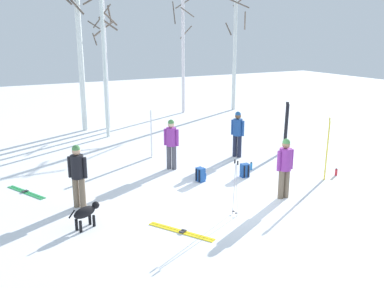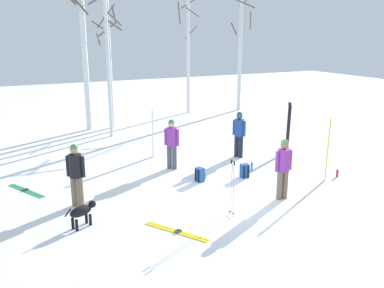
{
  "view_description": "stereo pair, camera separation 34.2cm",
  "coord_description": "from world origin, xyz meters",
  "px_view_note": "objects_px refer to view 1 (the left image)",
  "views": [
    {
      "loc": [
        -5.74,
        -9.0,
        4.5
      ],
      "look_at": [
        0.31,
        2.53,
        1.0
      ],
      "focal_mm": 39.01,
      "sensor_mm": 36.0,
      "label": 1
    },
    {
      "loc": [
        -5.44,
        -9.15,
        4.5
      ],
      "look_at": [
        0.31,
        2.53,
        1.0
      ],
      "focal_mm": 39.01,
      "sensor_mm": 36.0,
      "label": 2
    }
  ],
  "objects_px": {
    "ski_poles_0": "(236,186)",
    "birch_tree_4": "(105,52)",
    "birch_tree_5": "(183,47)",
    "birch_tree_6": "(235,42)",
    "person_0": "(285,164)",
    "person_1": "(78,172)",
    "person_2": "(238,131)",
    "ski_pair_planted_0": "(286,127)",
    "ski_pair_lying_0": "(181,232)",
    "backpack_0": "(201,175)",
    "person_3": "(171,141)",
    "ski_pair_planted_2": "(151,134)",
    "dog": "(86,213)",
    "birch_tree_2": "(80,46)",
    "water_bottle_0": "(336,172)",
    "birch_tree_3": "(104,53)",
    "ski_pair_lying_1": "(26,192)",
    "ski_pair_planted_1": "(327,150)",
    "water_bottle_1": "(251,166)",
    "backpack_1": "(245,170)"
  },
  "relations": [
    {
      "from": "ski_poles_0",
      "to": "birch_tree_4",
      "type": "distance_m",
      "value": 11.56
    },
    {
      "from": "person_1",
      "to": "backpack_0",
      "type": "height_order",
      "value": "person_1"
    },
    {
      "from": "person_3",
      "to": "ski_pair_planted_0",
      "type": "relative_size",
      "value": 0.88
    },
    {
      "from": "person_2",
      "to": "birch_tree_2",
      "type": "height_order",
      "value": "birch_tree_2"
    },
    {
      "from": "person_2",
      "to": "birch_tree_5",
      "type": "height_order",
      "value": "birch_tree_5"
    },
    {
      "from": "dog",
      "to": "ski_pair_planted_0",
      "type": "xyz_separation_m",
      "value": [
        8.46,
        2.95,
        0.58
      ]
    },
    {
      "from": "dog",
      "to": "birch_tree_5",
      "type": "bearing_deg",
      "value": 54.58
    },
    {
      "from": "water_bottle_0",
      "to": "birch_tree_4",
      "type": "relative_size",
      "value": 0.03
    },
    {
      "from": "person_3",
      "to": "ski_pair_planted_2",
      "type": "xyz_separation_m",
      "value": [
        -0.07,
        1.6,
        -0.1
      ]
    },
    {
      "from": "water_bottle_1",
      "to": "birch_tree_2",
      "type": "distance_m",
      "value": 9.95
    },
    {
      "from": "ski_pair_lying_0",
      "to": "water_bottle_0",
      "type": "xyz_separation_m",
      "value": [
        6.21,
        1.21,
        0.1
      ]
    },
    {
      "from": "ski_pair_lying_1",
      "to": "birch_tree_5",
      "type": "height_order",
      "value": "birch_tree_5"
    },
    {
      "from": "ski_pair_planted_0",
      "to": "person_3",
      "type": "bearing_deg",
      "value": 178.71
    },
    {
      "from": "dog",
      "to": "ski_pair_planted_1",
      "type": "distance_m",
      "value": 7.48
    },
    {
      "from": "birch_tree_6",
      "to": "ski_pair_planted_2",
      "type": "bearing_deg",
      "value": -139.69
    },
    {
      "from": "person_1",
      "to": "backpack_1",
      "type": "bearing_deg",
      "value": -0.5
    },
    {
      "from": "dog",
      "to": "birch_tree_2",
      "type": "bearing_deg",
      "value": 76.4
    },
    {
      "from": "birch_tree_5",
      "to": "birch_tree_6",
      "type": "xyz_separation_m",
      "value": [
        3.08,
        -0.58,
        0.22
      ]
    },
    {
      "from": "ski_pair_lying_1",
      "to": "ski_poles_0",
      "type": "distance_m",
      "value": 6.16
    },
    {
      "from": "ski_pair_lying_0",
      "to": "ski_poles_0",
      "type": "bearing_deg",
      "value": 7.44
    },
    {
      "from": "person_0",
      "to": "ski_poles_0",
      "type": "relative_size",
      "value": 1.18
    },
    {
      "from": "backpack_0",
      "to": "ski_pair_planted_0",
      "type": "bearing_deg",
      "value": 17.32
    },
    {
      "from": "ski_pair_lying_1",
      "to": "water_bottle_1",
      "type": "xyz_separation_m",
      "value": [
        7.0,
        -1.34,
        0.12
      ]
    },
    {
      "from": "person_0",
      "to": "person_1",
      "type": "distance_m",
      "value": 5.57
    },
    {
      "from": "person_0",
      "to": "birch_tree_4",
      "type": "bearing_deg",
      "value": 99.16
    },
    {
      "from": "person_2",
      "to": "ski_pair_planted_0",
      "type": "bearing_deg",
      "value": -7.92
    },
    {
      "from": "birch_tree_4",
      "to": "person_0",
      "type": "bearing_deg",
      "value": -80.84
    },
    {
      "from": "birch_tree_3",
      "to": "birch_tree_4",
      "type": "relative_size",
      "value": 1.02
    },
    {
      "from": "person_1",
      "to": "ski_pair_planted_0",
      "type": "relative_size",
      "value": 0.88
    },
    {
      "from": "backpack_0",
      "to": "birch_tree_5",
      "type": "xyz_separation_m",
      "value": [
        4.69,
        10.59,
        3.49
      ]
    },
    {
      "from": "person_0",
      "to": "ski_pair_lying_1",
      "type": "relative_size",
      "value": 1.09
    },
    {
      "from": "person_3",
      "to": "birch_tree_3",
      "type": "height_order",
      "value": "birch_tree_3"
    },
    {
      "from": "ski_pair_planted_2",
      "to": "ski_poles_0",
      "type": "height_order",
      "value": "ski_pair_planted_2"
    },
    {
      "from": "backpack_0",
      "to": "water_bottle_0",
      "type": "xyz_separation_m",
      "value": [
        4.15,
        -1.57,
        -0.1
      ]
    },
    {
      "from": "birch_tree_5",
      "to": "backpack_0",
      "type": "bearing_deg",
      "value": -113.88
    },
    {
      "from": "person_2",
      "to": "birch_tree_6",
      "type": "height_order",
      "value": "birch_tree_6"
    },
    {
      "from": "water_bottle_0",
      "to": "birch_tree_2",
      "type": "height_order",
      "value": "birch_tree_2"
    },
    {
      "from": "person_3",
      "to": "birch_tree_5",
      "type": "relative_size",
      "value": 0.24
    },
    {
      "from": "ski_pair_planted_1",
      "to": "birch_tree_5",
      "type": "xyz_separation_m",
      "value": [
        1.17,
        12.3,
        2.71
      ]
    },
    {
      "from": "birch_tree_3",
      "to": "ski_pair_planted_1",
      "type": "bearing_deg",
      "value": -63.23
    },
    {
      "from": "water_bottle_0",
      "to": "birch_tree_4",
      "type": "distance_m",
      "value": 11.69
    },
    {
      "from": "person_1",
      "to": "water_bottle_0",
      "type": "distance_m",
      "value": 8.11
    },
    {
      "from": "birch_tree_6",
      "to": "ski_poles_0",
      "type": "bearing_deg",
      "value": -123.04
    },
    {
      "from": "ski_pair_planted_2",
      "to": "backpack_0",
      "type": "distance_m",
      "value": 3.21
    },
    {
      "from": "ski_pair_planted_2",
      "to": "birch_tree_3",
      "type": "distance_m",
      "value": 4.78
    },
    {
      "from": "ski_pair_lying_0",
      "to": "birch_tree_5",
      "type": "distance_m",
      "value": 15.42
    },
    {
      "from": "person_1",
      "to": "ski_pair_lying_1",
      "type": "relative_size",
      "value": 1.09
    },
    {
      "from": "person_2",
      "to": "birch_tree_2",
      "type": "distance_m",
      "value": 8.55
    },
    {
      "from": "ski_pair_lying_0",
      "to": "birch_tree_3",
      "type": "relative_size",
      "value": 0.22
    },
    {
      "from": "ski_pair_lying_0",
      "to": "backpack_1",
      "type": "xyz_separation_m",
      "value": [
        3.5,
        2.49,
        0.2
      ]
    }
  ]
}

